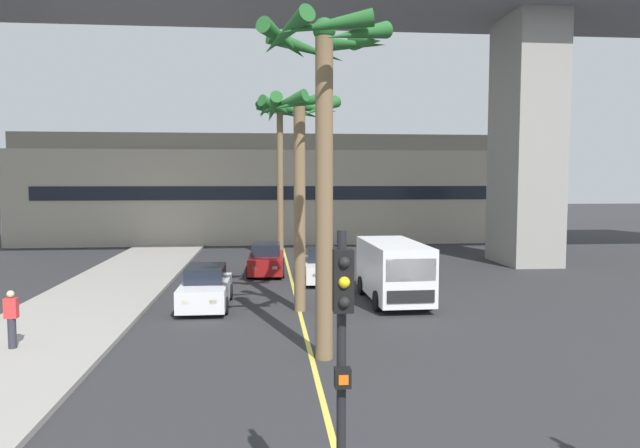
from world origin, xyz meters
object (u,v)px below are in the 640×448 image
Objects in this scene: palm_tree_mid_median at (325,97)px; pedestrian_mid_block at (11,318)px; car_queue_front at (322,266)px; traffic_light_median_near at (342,351)px; palm_tree_far_median at (299,137)px; delivery_van at (393,269)px; palm_tree_near_median at (280,129)px; car_queue_third at (206,288)px; car_queue_second at (266,260)px.

palm_tree_mid_median is 10.52m from pedestrian_mid_block.
car_queue_front is at bearing 47.45° from pedestrian_mid_block.
traffic_light_median_near is 9.31m from palm_tree_mid_median.
pedestrian_mid_block is (-8.24, -4.44, -5.33)m from palm_tree_far_median.
palm_tree_mid_median is at bearing -95.26° from car_queue_front.
palm_tree_mid_median reaches higher than car_queue_front.
traffic_light_median_near reaches higher than delivery_van.
pedestrian_mid_block is (-7.89, -17.40, -6.74)m from palm_tree_near_median.
delivery_van is 3.26× the size of pedestrian_mid_block.
car_queue_third is 0.46× the size of palm_tree_mid_median.
palm_tree_far_median reaches higher than delivery_van.
palm_tree_far_median is at bearing -88.45° from palm_tree_near_median.
palm_tree_near_median reaches higher than delivery_van.
car_queue_third is at bearing 48.76° from pedestrian_mid_block.
car_queue_second is 0.99× the size of traffic_light_median_near.
palm_tree_mid_median is (1.55, -14.12, 6.24)m from car_queue_second.
delivery_van reaches higher than car_queue_second.
traffic_light_median_near reaches higher than pedestrian_mid_block.
car_queue_second is 7.81m from car_queue_third.
car_queue_second is 0.46× the size of palm_tree_mid_median.
traffic_light_median_near is at bearing -104.98° from delivery_van.
traffic_light_median_near reaches higher than car_queue_front.
car_queue_front is at bearing -75.58° from palm_tree_near_median.
car_queue_third is at bearing 164.56° from palm_tree_far_median.
palm_tree_mid_median reaches higher than car_queue_second.
car_queue_third is (-2.29, -7.47, 0.00)m from car_queue_second.
palm_tree_near_median is at bearing 90.10° from traffic_light_median_near.
car_queue_second is 1.01× the size of car_queue_third.
palm_tree_near_median is 1.05× the size of palm_tree_mid_median.
delivery_van is at bearing 75.02° from traffic_light_median_near.
car_queue_second is (-2.63, 2.36, 0.00)m from car_queue_front.
delivery_van is 14.00m from palm_tree_near_median.
car_queue_front is 0.44× the size of palm_tree_near_median.
car_queue_second is at bearing 138.17° from car_queue_front.
palm_tree_near_median is 1.18× the size of palm_tree_far_median.
car_queue_front is 1.00× the size of car_queue_second.
car_queue_second is at bearing 61.38° from pedestrian_mid_block.
palm_tree_far_median is at bearing -15.44° from car_queue_third.
delivery_van is at bearing 18.29° from palm_tree_far_median.
car_queue_second is 0.79× the size of delivery_van.
delivery_van is (7.26, 0.28, 0.57)m from car_queue_third.
palm_tree_mid_median reaches higher than traffic_light_median_near.
traffic_light_median_near is at bearing -77.90° from car_queue_third.
palm_tree_mid_median is (-3.43, -6.93, 5.67)m from delivery_van.
traffic_light_median_near is at bearing -94.91° from car_queue_front.
palm_tree_mid_median reaches higher than car_queue_third.
car_queue_front is 0.52× the size of palm_tree_far_median.
pedestrian_mid_block is (-12.00, -5.68, -0.29)m from delivery_van.
palm_tree_far_median is at bearing -161.71° from delivery_van.
palm_tree_far_median is (-1.42, -6.08, 5.60)m from car_queue_front.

